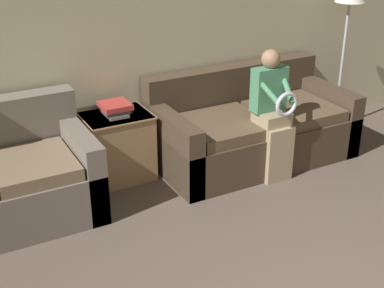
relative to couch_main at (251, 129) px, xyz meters
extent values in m
cube|color=beige|center=(-0.93, 0.52, 0.96)|extent=(6.77, 0.06, 2.55)
cube|color=#473828|center=(0.00, -0.04, -0.10)|extent=(1.99, 1.00, 0.42)
cube|color=#473828|center=(0.00, 0.35, 0.34)|extent=(1.99, 0.20, 0.46)
cube|color=#473828|center=(-0.91, -0.04, 0.01)|extent=(0.16, 1.00, 0.65)
cube|color=#473828|center=(0.91, -0.04, 0.01)|extent=(0.16, 1.00, 0.65)
cube|color=brown|center=(-0.42, -0.14, 0.17)|extent=(0.78, 0.76, 0.11)
cube|color=brown|center=(0.42, -0.14, 0.17)|extent=(0.78, 0.76, 0.11)
cube|color=#70665B|center=(-1.78, -0.04, 0.03)|extent=(0.16, 0.94, 0.69)
cube|color=#7A664C|center=(-2.20, -0.14, 0.18)|extent=(0.63, 0.70, 0.11)
cube|color=tan|center=(-0.05, -0.54, -0.05)|extent=(0.28, 0.10, 0.53)
cube|color=tan|center=(-0.05, -0.40, 0.28)|extent=(0.28, 0.28, 0.11)
cube|color=#4C8E66|center=(-0.05, -0.33, 0.53)|extent=(0.33, 0.14, 0.41)
sphere|color=#A37A5B|center=(-0.05, -0.33, 0.82)|extent=(0.17, 0.17, 0.17)
torus|color=silver|center=(-0.05, -0.60, 0.47)|extent=(0.23, 0.04, 0.23)
cylinder|color=#4C8E66|center=(-0.16, -0.47, 0.57)|extent=(0.13, 0.31, 0.23)
cylinder|color=#4C8E66|center=(0.05, -0.47, 0.57)|extent=(0.13, 0.31, 0.23)
cube|color=#9E7A51|center=(-1.35, 0.22, 0.01)|extent=(0.60, 0.46, 0.64)
cube|color=tan|center=(-1.35, 0.22, 0.32)|extent=(0.62, 0.48, 0.02)
cube|color=gray|center=(-1.35, 0.23, 0.34)|extent=(0.18, 0.26, 0.03)
cube|color=#4C4C56|center=(-1.35, 0.23, 0.37)|extent=(0.24, 0.22, 0.03)
cube|color=#BC3833|center=(-1.34, 0.23, 0.42)|extent=(0.26, 0.27, 0.05)
cylinder|color=#2D2B28|center=(1.29, 0.15, -0.30)|extent=(0.26, 0.26, 0.02)
cylinder|color=#B7B7BC|center=(1.29, 0.15, 0.42)|extent=(0.03, 0.03, 1.42)
camera|label=1|loc=(-2.88, -4.10, 2.14)|focal=50.00mm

